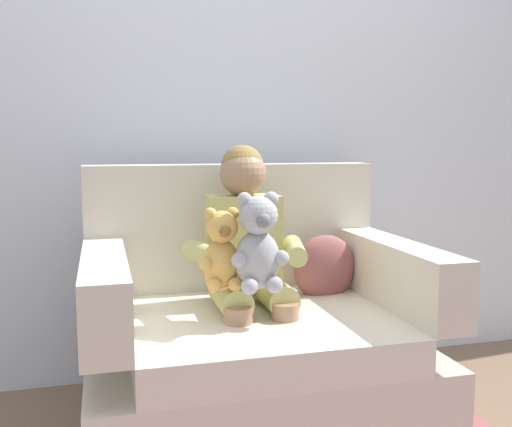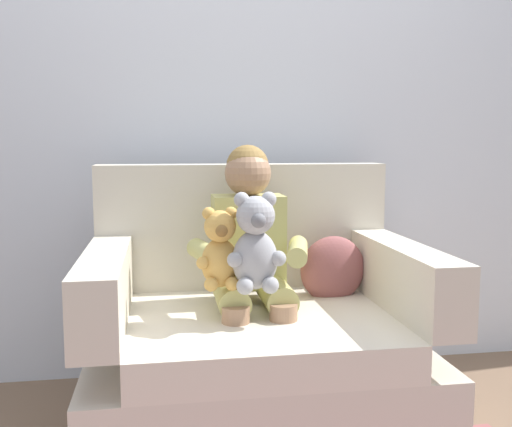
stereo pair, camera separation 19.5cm
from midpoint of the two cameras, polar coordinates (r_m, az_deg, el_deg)
back_wall at (r=2.67m, az=-0.18°, el=12.32°), size 6.00×0.10×2.60m
armchair at (r=2.15m, az=2.61°, el=-12.95°), size 1.17×0.88×0.96m
seated_child at (r=2.08m, az=2.16°, el=-3.42°), size 0.45×0.39×0.82m
plush_honey at (r=1.91m, az=-0.61°, el=-3.68°), size 0.16×0.13×0.27m
plush_grey at (r=1.88m, az=2.92°, el=-3.11°), size 0.19×0.16×0.32m
throw_pillow at (r=2.28m, az=9.97°, el=-5.44°), size 0.27×0.14×0.26m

